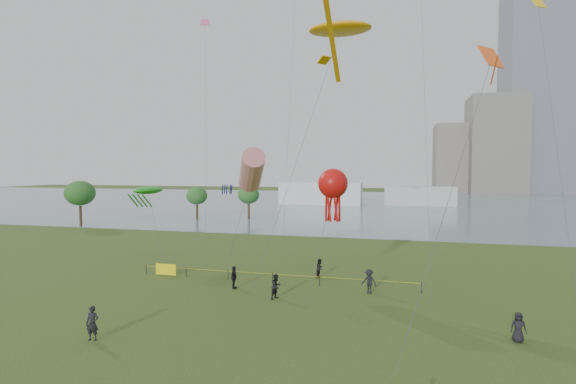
# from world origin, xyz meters

# --- Properties ---
(ground_plane) EXTENTS (400.00, 400.00, 0.00)m
(ground_plane) POSITION_xyz_m (0.00, 0.00, 0.00)
(ground_plane) COLOR #283D13
(lake) EXTENTS (400.00, 120.00, 0.08)m
(lake) POSITION_xyz_m (0.00, 100.00, 0.02)
(lake) COLOR slate
(lake) RESTS_ON ground_plane
(tower) EXTENTS (24.00, 24.00, 120.00)m
(tower) POSITION_xyz_m (62.00, 168.00, 60.00)
(tower) COLOR slate
(tower) RESTS_ON ground_plane
(building_mid) EXTENTS (20.00, 20.00, 38.00)m
(building_mid) POSITION_xyz_m (46.00, 162.00, 19.00)
(building_mid) COLOR slate
(building_mid) RESTS_ON ground_plane
(building_low) EXTENTS (16.00, 18.00, 28.00)m
(building_low) POSITION_xyz_m (32.00, 168.00, 14.00)
(building_low) COLOR slate
(building_low) RESTS_ON ground_plane
(pavilion_left) EXTENTS (22.00, 8.00, 6.00)m
(pavilion_left) POSITION_xyz_m (-12.00, 95.00, 3.00)
(pavilion_left) COLOR silver
(pavilion_left) RESTS_ON ground_plane
(pavilion_right) EXTENTS (18.00, 7.00, 5.00)m
(pavilion_right) POSITION_xyz_m (14.00, 98.00, 2.50)
(pavilion_right) COLOR silver
(pavilion_right) RESTS_ON ground_plane
(trees) EXTENTS (28.44, 21.12, 7.65)m
(trees) POSITION_xyz_m (-33.50, 49.38, 5.03)
(trees) COLOR #3A291A
(trees) RESTS_ON ground_plane
(fence) EXTENTS (24.07, 0.07, 1.05)m
(fence) POSITION_xyz_m (-8.88, 15.61, 0.55)
(fence) COLOR black
(fence) RESTS_ON ground_plane
(spectator_a) EXTENTS (1.02, 1.11, 1.84)m
(spectator_a) POSITION_xyz_m (-1.27, 11.51, 0.92)
(spectator_a) COLOR black
(spectator_a) RESTS_ON ground_plane
(spectator_b) EXTENTS (1.38, 1.08, 1.88)m
(spectator_b) POSITION_xyz_m (5.31, 14.52, 0.94)
(spectator_b) COLOR black
(spectator_b) RESTS_ON ground_plane
(spectator_c) EXTENTS (0.49, 1.08, 1.81)m
(spectator_c) POSITION_xyz_m (-5.27, 13.21, 0.91)
(spectator_c) COLOR black
(spectator_c) RESTS_ON ground_plane
(spectator_d) EXTENTS (0.82, 0.54, 1.67)m
(spectator_d) POSITION_xyz_m (13.81, 7.34, 0.83)
(spectator_d) COLOR black
(spectator_d) RESTS_ON ground_plane
(spectator_f) EXTENTS (0.77, 0.57, 1.94)m
(spectator_f) POSITION_xyz_m (-9.21, 1.80, 0.97)
(spectator_f) COLOR black
(spectator_f) RESTS_ON ground_plane
(spectator_g) EXTENTS (0.82, 0.95, 1.67)m
(spectator_g) POSITION_xyz_m (0.83, 18.28, 0.83)
(spectator_g) COLOR black
(spectator_g) RESTS_ON ground_plane
(kite_stingray) EXTENTS (8.89, 10.10, 21.48)m
(kite_stingray) POSITION_xyz_m (2.58, 17.15, 21.00)
(kite_stingray) COLOR #3F3F42
(kite_windsock) EXTENTS (4.35, 5.27, 11.43)m
(kite_windsock) POSITION_xyz_m (-5.02, 16.88, 9.43)
(kite_windsock) COLOR #3F3F42
(kite_creature) EXTENTS (6.87, 8.47, 7.77)m
(kite_creature) POSITION_xyz_m (-18.33, 21.73, 7.31)
(kite_creature) COLOR #3F3F42
(kite_octopus) EXTENTS (2.52, 4.48, 9.62)m
(kite_octopus) POSITION_xyz_m (2.56, 13.81, 8.41)
(kite_octopus) COLOR #3F3F42
(kite_delta) EXTENTS (7.15, 15.35, 16.93)m
(kite_delta) POSITION_xyz_m (12.25, 8.97, 15.42)
(kite_delta) COLOR #3F3F42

